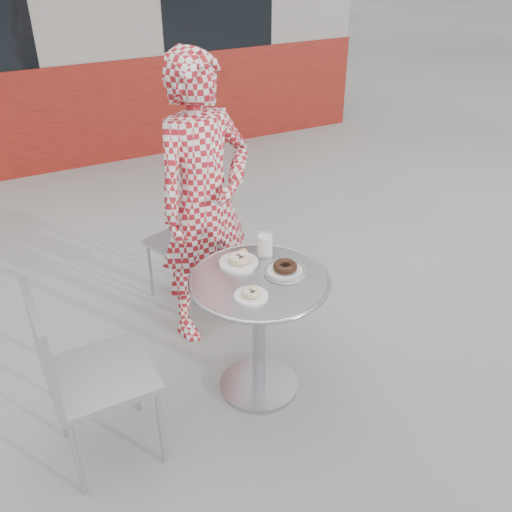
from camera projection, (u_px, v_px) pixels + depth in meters
name	position (u px, v px, depth m)	size (l,w,h in m)	color
ground	(261.00, 383.00, 3.11)	(60.00, 60.00, 0.00)	#A4A29C
bistro_table	(259.00, 307.00, 2.82)	(0.69, 0.69, 0.70)	silver
chair_far	(187.00, 264.00, 3.70)	(0.49, 0.49, 0.81)	#ABAEB3
chair_left	(104.00, 407.00, 2.58)	(0.45, 0.44, 0.92)	#ABAEB3
seated_person	(204.00, 203.00, 3.15)	(0.61, 0.40, 1.66)	maroon
plate_far	(239.00, 260.00, 2.84)	(0.20, 0.20, 0.05)	white
plate_near	(251.00, 294.00, 2.60)	(0.16, 0.16, 0.04)	white
plate_checker	(285.00, 269.00, 2.77)	(0.21, 0.21, 0.05)	white
milk_cup	(265.00, 245.00, 2.89)	(0.08, 0.08, 0.13)	white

